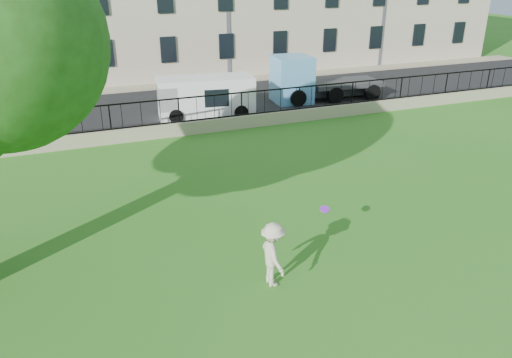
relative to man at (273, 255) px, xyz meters
name	(u,v)px	position (x,y,z in m)	size (l,w,h in m)	color
ground	(295,275)	(0.66, 0.13, -0.82)	(120.00, 120.00, 0.00)	#2B751B
retaining_wall	(180,129)	(0.66, 12.13, -0.52)	(50.00, 0.40, 0.60)	tan
iron_railing	(179,110)	(0.66, 12.13, 0.33)	(50.00, 0.05, 1.13)	black
street	(159,109)	(0.66, 16.83, -0.82)	(60.00, 9.00, 0.01)	black
sidewalk	(142,88)	(0.66, 22.03, -0.76)	(60.00, 1.40, 0.12)	tan
man	(273,255)	(0.00, 0.00, 0.00)	(1.06, 0.61, 1.64)	beige
frisbee	(325,209)	(1.96, 1.06, 0.34)	(0.27, 0.27, 0.03)	purple
white_van	(206,97)	(2.66, 14.64, 0.18)	(4.77, 1.86, 2.00)	white
blue_truck	(325,77)	(9.98, 15.53, 0.45)	(6.05, 2.15, 2.54)	#62ADE5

